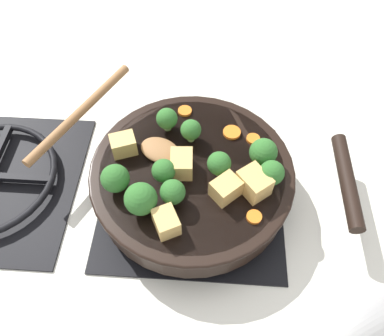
{
  "coord_description": "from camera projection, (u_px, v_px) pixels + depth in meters",
  "views": [
    {
      "loc": [
        -0.34,
        -0.02,
        0.56
      ],
      "look_at": [
        0.0,
        0.0,
        0.08
      ],
      "focal_mm": 35.0,
      "sensor_mm": 36.0,
      "label": 1
    }
  ],
  "objects": [
    {
      "name": "ground_plane",
      "position": [
        192.0,
        194.0,
        0.66
      ],
      "size": [
        2.4,
        2.4,
        0.0
      ],
      "primitive_type": "plane",
      "color": "silver"
    },
    {
      "name": "front_burner_grate",
      "position": [
        192.0,
        190.0,
        0.65
      ],
      "size": [
        0.31,
        0.31,
        0.03
      ],
      "color": "black",
      "rests_on": "ground_plane"
    },
    {
      "name": "skillet_pan",
      "position": [
        193.0,
        176.0,
        0.61
      ],
      "size": [
        0.33,
        0.42,
        0.05
      ],
      "color": "black",
      "rests_on": "front_burner_grate"
    },
    {
      "name": "wooden_spoon",
      "position": [
        111.0,
        126.0,
        0.63
      ],
      "size": [
        0.24,
        0.26,
        0.02
      ],
      "color": "olive",
      "rests_on": "skillet_pan"
    },
    {
      "name": "tofu_cube_center_large",
      "position": [
        226.0,
        189.0,
        0.55
      ],
      "size": [
        0.05,
        0.05,
        0.03
      ],
      "primitive_type": "cube",
      "rotation": [
        0.0,
        0.0,
        2.31
      ],
      "color": "tan",
      "rests_on": "skillet_pan"
    },
    {
      "name": "tofu_cube_near_handle",
      "position": [
        254.0,
        183.0,
        0.55
      ],
      "size": [
        0.06,
        0.06,
        0.04
      ],
      "primitive_type": "cube",
      "rotation": [
        0.0,
        0.0,
        3.81
      ],
      "color": "tan",
      "rests_on": "skillet_pan"
    },
    {
      "name": "tofu_cube_east_chunk",
      "position": [
        182.0,
        164.0,
        0.58
      ],
      "size": [
        0.04,
        0.04,
        0.03
      ],
      "primitive_type": "cube",
      "rotation": [
        0.0,
        0.0,
        3.2
      ],
      "color": "tan",
      "rests_on": "skillet_pan"
    },
    {
      "name": "tofu_cube_west_chunk",
      "position": [
        166.0,
        222.0,
        0.52
      ],
      "size": [
        0.05,
        0.04,
        0.03
      ],
      "primitive_type": "cube",
      "rotation": [
        0.0,
        0.0,
        3.6
      ],
      "color": "tan",
      "rests_on": "skillet_pan"
    },
    {
      "name": "tofu_cube_back_piece",
      "position": [
        123.0,
        145.0,
        0.6
      ],
      "size": [
        0.04,
        0.05,
        0.03
      ],
      "primitive_type": "cube",
      "rotation": [
        0.0,
        0.0,
        1.94
      ],
      "color": "tan",
      "rests_on": "skillet_pan"
    },
    {
      "name": "broccoli_floret_near_spoon",
      "position": [
        219.0,
        164.0,
        0.57
      ],
      "size": [
        0.04,
        0.04,
        0.04
      ],
      "color": "#709956",
      "rests_on": "skillet_pan"
    },
    {
      "name": "broccoli_floret_center_top",
      "position": [
        191.0,
        130.0,
        0.61
      ],
      "size": [
        0.03,
        0.03,
        0.04
      ],
      "color": "#709956",
      "rests_on": "skillet_pan"
    },
    {
      "name": "broccoli_floret_east_rim",
      "position": [
        173.0,
        192.0,
        0.54
      ],
      "size": [
        0.04,
        0.04,
        0.04
      ],
      "color": "#709956",
      "rests_on": "skillet_pan"
    },
    {
      "name": "broccoli_floret_west_rim",
      "position": [
        164.0,
        171.0,
        0.56
      ],
      "size": [
        0.04,
        0.04,
        0.04
      ],
      "color": "#709956",
      "rests_on": "skillet_pan"
    },
    {
      "name": "broccoli_floret_north_edge",
      "position": [
        141.0,
        199.0,
        0.53
      ],
      "size": [
        0.05,
        0.05,
        0.05
      ],
      "color": "#709956",
      "rests_on": "skillet_pan"
    },
    {
      "name": "broccoli_floret_south_cluster",
      "position": [
        272.0,
        173.0,
        0.56
      ],
      "size": [
        0.04,
        0.04,
        0.05
      ],
      "color": "#709956",
      "rests_on": "skillet_pan"
    },
    {
      "name": "broccoli_floret_mid_floret",
      "position": [
        115.0,
        179.0,
        0.55
      ],
      "size": [
        0.04,
        0.04,
        0.05
      ],
      "color": "#709956",
      "rests_on": "skillet_pan"
    },
    {
      "name": "broccoli_floret_small_inner",
      "position": [
        263.0,
        152.0,
        0.58
      ],
      "size": [
        0.04,
        0.04,
        0.05
      ],
      "color": "#709956",
      "rests_on": "skillet_pan"
    },
    {
      "name": "broccoli_floret_tall_stem",
      "position": [
        167.0,
        119.0,
        0.62
      ],
      "size": [
        0.04,
        0.04,
        0.04
      ],
      "color": "#709956",
      "rests_on": "skillet_pan"
    },
    {
      "name": "carrot_slice_orange_thin",
      "position": [
        232.0,
        132.0,
        0.63
      ],
      "size": [
        0.03,
        0.03,
        0.01
      ],
      "primitive_type": "cylinder",
      "color": "orange",
      "rests_on": "skillet_pan"
    },
    {
      "name": "carrot_slice_near_center",
      "position": [
        254.0,
        217.0,
        0.54
      ],
      "size": [
        0.02,
        0.02,
        0.01
      ],
      "primitive_type": "cylinder",
      "color": "orange",
      "rests_on": "skillet_pan"
    },
    {
      "name": "carrot_slice_edge_slice",
      "position": [
        185.0,
        111.0,
        0.66
      ],
      "size": [
        0.02,
        0.02,
        0.01
      ],
      "primitive_type": "cylinder",
      "color": "orange",
      "rests_on": "skillet_pan"
    },
    {
      "name": "carrot_slice_under_broccoli",
      "position": [
        253.0,
        139.0,
        0.62
      ],
      "size": [
        0.02,
        0.02,
        0.01
      ],
      "primitive_type": "cylinder",
      "color": "orange",
      "rests_on": "skillet_pan"
    }
  ]
}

